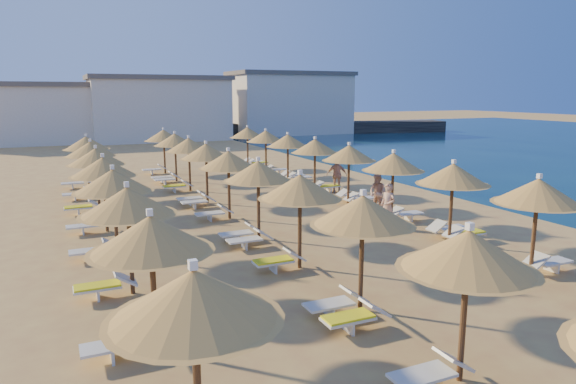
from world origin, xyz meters
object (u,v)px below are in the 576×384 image
parasol_row_west (258,172)px  jetty (338,127)px  parasol_row_east (393,163)px  beachgoer_c (337,175)px  beachgoer_b (378,193)px  beachgoer_a (388,206)px

parasol_row_west → jetty: bearing=56.8°
jetty → parasol_row_east: 49.43m
jetty → parasol_row_west: parasol_row_west is taller
beachgoer_c → beachgoer_b: beachgoer_c is taller
parasol_row_east → beachgoer_b: 2.58m
jetty → beachgoer_c: size_ratio=15.70×
parasol_row_west → beachgoer_c: (7.27, 6.89, -1.58)m
parasol_row_east → beachgoer_a: (-0.75, -0.77, -1.60)m
parasol_row_east → beachgoer_c: size_ratio=19.75×
beachgoer_a → beachgoer_b: size_ratio=1.05×
parasol_row_east → parasol_row_west: size_ratio=1.00×
beachgoer_c → beachgoer_b: size_ratio=1.08×
jetty → beachgoer_a: bearing=-105.3°
jetty → beachgoer_b: (-22.11, -41.98, 0.14)m
beachgoer_a → parasol_row_east: bearing=119.1°
jetty → beachgoer_c: bearing=-107.7°
parasol_row_east → beachgoer_b: parasol_row_east is taller
beachgoer_a → beachgoer_b: bearing=136.8°
jetty → beachgoer_a: 50.42m
parasol_row_west → beachgoer_c: size_ratio=19.75×
jetty → beachgoer_a: (-23.45, -44.64, 0.18)m
beachgoer_b → parasol_row_east: bearing=-41.0°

